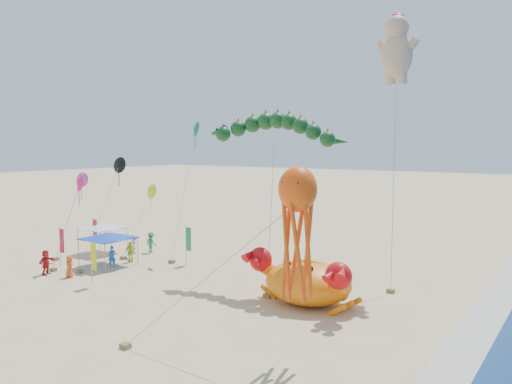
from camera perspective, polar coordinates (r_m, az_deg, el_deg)
ground at (r=31.80m, az=0.94°, el=-12.22°), size 320.00×320.00×0.00m
foam_strip at (r=27.41m, az=23.14°, el=-15.56°), size 320.00×320.00×0.00m
crab_inflatable at (r=30.76m, az=5.86°, el=-10.09°), size 7.38×5.26×3.23m
dragon_kite at (r=34.54m, az=1.88°, el=6.71°), size 10.21×4.93×11.54m
cherub_kite at (r=37.06m, az=15.79°, el=15.64°), size 2.48×4.38×18.62m
octopus_kite at (r=21.75m, az=4.67°, el=-3.52°), size 8.51×4.33×8.71m
canopy_blue at (r=41.56m, az=-16.56°, el=-4.79°), size 3.80×3.80×2.71m
canopy_white at (r=46.69m, az=-17.16°, el=-3.72°), size 3.56×3.56×2.71m
feather_flags at (r=41.26m, az=-16.36°, el=-5.47°), size 10.36×8.37×3.20m
beachgoers at (r=42.75m, az=-16.71°, el=-6.65°), size 3.37×11.07×1.85m
small_kites at (r=42.88m, az=-14.90°, el=1.44°), size 9.46×11.32×11.69m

